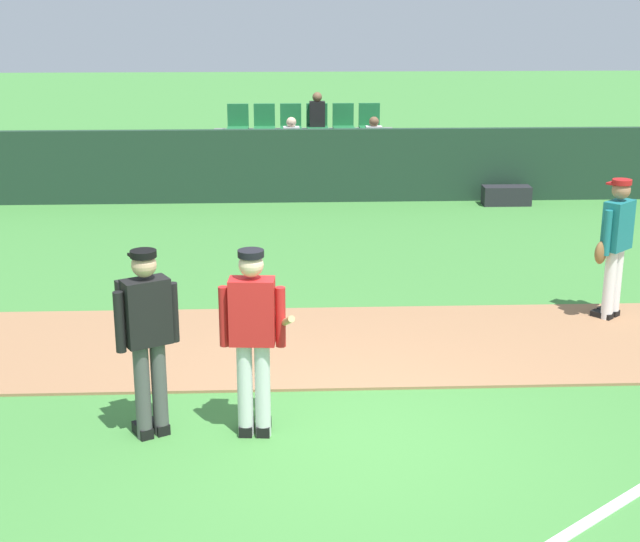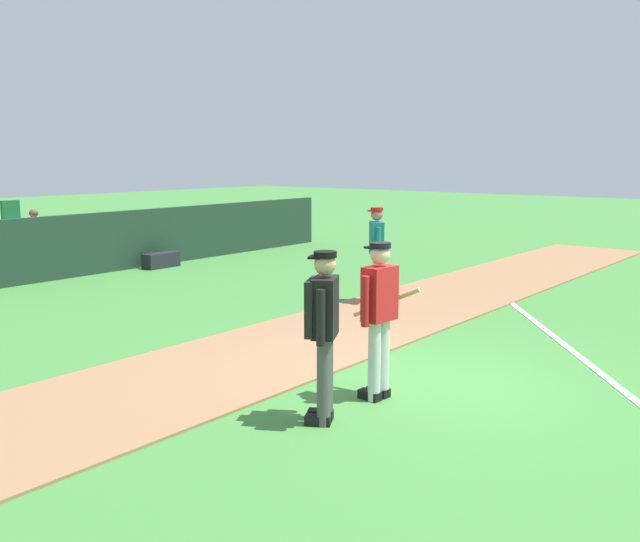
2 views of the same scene
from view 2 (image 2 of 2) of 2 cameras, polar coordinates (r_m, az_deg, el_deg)
The scene contains 7 objects.
ground_plane at distance 8.61m, azimuth 8.42°, elevation -9.01°, with size 80.00×80.00×0.00m, color #42843A.
infield_dirt_path at distance 9.93m, azimuth -3.46°, elevation -6.34°, with size 28.00×2.51×0.03m, color #9E704C.
foul_line_chalk at distance 11.04m, azimuth 18.59°, elevation -5.27°, with size 12.00×0.10×0.01m, color white.
batter_red_jersey at distance 7.81m, azimuth 4.79°, elevation -3.47°, with size 0.67×0.79×1.76m.
umpire_home_plate at distance 7.08m, azimuth 0.24°, elevation -4.51°, with size 0.54×0.45×1.76m.
runner_teal_jersey at distance 12.94m, azimuth 4.54°, elevation 1.59°, with size 0.58×0.49×1.76m.
equipment_bag at distance 17.58m, azimuth -12.66°, elevation 0.86°, with size 0.90×0.36×0.36m, color #232328.
Camera 2 is at (-7.10, -4.06, 2.69)m, focal length 39.80 mm.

